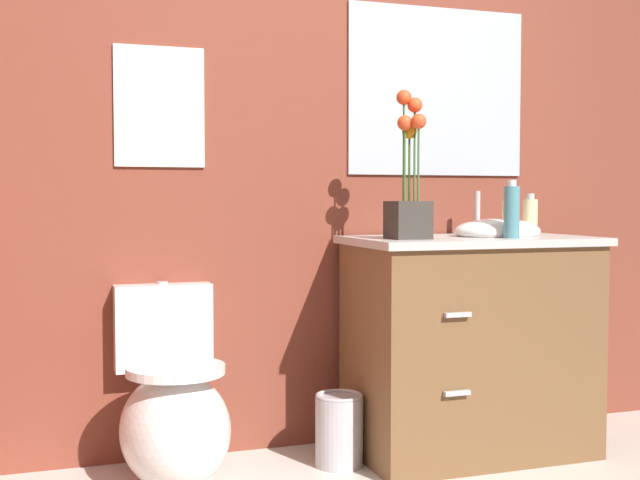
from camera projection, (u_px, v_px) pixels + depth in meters
name	position (u px, v px, depth m)	size (l,w,h in m)	color
wall_back	(363.00, 138.00, 3.38)	(4.15, 0.05, 2.50)	brown
toilet	(173.00, 414.00, 2.88)	(0.38, 0.59, 0.69)	white
vanity_cabinet	(470.00, 342.00, 3.22)	(0.94, 0.56, 1.03)	brown
flower_vase	(409.00, 194.00, 3.02)	(0.14, 0.14, 0.55)	#38332D
soap_bottle	(512.00, 211.00, 3.08)	(0.06, 0.06, 0.22)	teal
lotion_bottle	(509.00, 218.00, 3.20)	(0.05, 0.05, 0.16)	beige
hand_wash_bottle	(530.00, 216.00, 3.33)	(0.06, 0.06, 0.17)	beige
trash_bin	(339.00, 429.00, 3.07)	(0.18, 0.18, 0.27)	#B7B7BC
wall_poster	(160.00, 107.00, 3.08)	(0.34, 0.01, 0.45)	silver
wall_mirror	(437.00, 92.00, 3.44)	(0.80, 0.01, 0.70)	#B2BCC6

